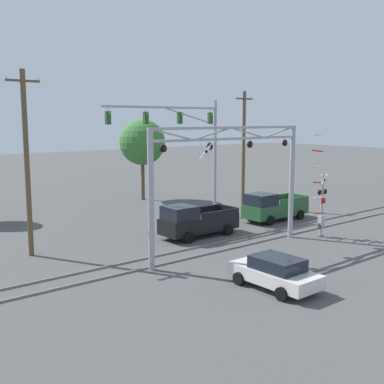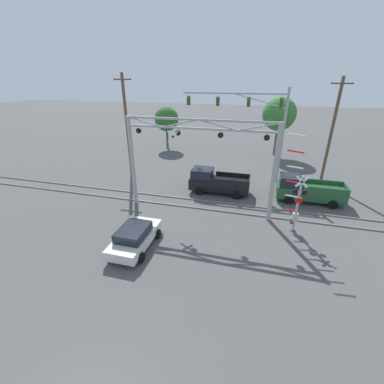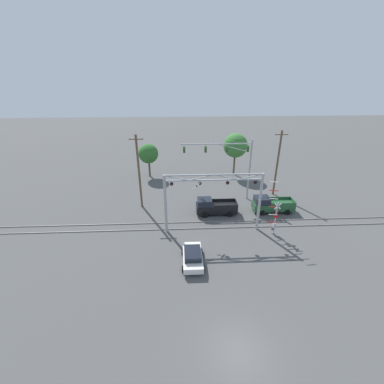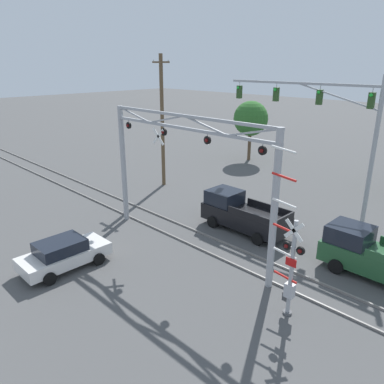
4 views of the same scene
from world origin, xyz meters
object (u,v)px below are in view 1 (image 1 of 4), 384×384
object	(u,v)px
crossing_signal_mast	(321,203)
utility_pole_left	(27,162)
pickup_truck_lead	(196,221)
crossing_gantry	(230,173)
traffic_signal_span	(191,138)
sedan_waiting	(275,272)
utility_pole_right	(244,148)
pickup_truck_following	(273,207)
background_tree_far_left_verge	(142,142)

from	to	relation	value
crossing_signal_mast	utility_pole_left	xyz separation A→B (m)	(-15.71, 7.40, 2.96)
crossing_signal_mast	pickup_truck_lead	distance (m)	7.93
pickup_truck_lead	crossing_gantry	bearing A→B (deg)	-100.95
traffic_signal_span	sedan_waiting	distance (m)	15.88
utility_pole_right	traffic_signal_span	bearing A→B (deg)	-169.12
sedan_waiting	utility_pole_right	distance (m)	20.16
crossing_gantry	utility_pole_right	world-z (taller)	utility_pole_right
crossing_signal_mast	traffic_signal_span	bearing A→B (deg)	108.42
pickup_truck_following	utility_pole_left	xyz separation A→B (m)	(-17.15, 2.23, 4.12)
crossing_gantry	pickup_truck_lead	xyz separation A→B (m)	(0.74, 3.83, -3.42)
crossing_gantry	crossing_signal_mast	world-z (taller)	crossing_gantry
traffic_signal_span	pickup_truck_lead	size ratio (longest dim) A/B	1.85
sedan_waiting	utility_pole_left	size ratio (longest dim) A/B	0.42
crossing_gantry	pickup_truck_lead	distance (m)	5.19
pickup_truck_lead	pickup_truck_following	distance (m)	7.52
crossing_gantry	sedan_waiting	bearing A→B (deg)	-114.62
traffic_signal_span	utility_pole_left	world-z (taller)	utility_pole_left
pickup_truck_lead	utility_pole_right	bearing A→B (deg)	29.38
crossing_gantry	traffic_signal_span	distance (m)	9.00
pickup_truck_following	sedan_waiting	size ratio (longest dim) A/B	1.29
traffic_signal_span	background_tree_far_left_verge	distance (m)	10.17
crossing_signal_mast	pickup_truck_following	world-z (taller)	crossing_signal_mast
background_tree_far_left_verge	pickup_truck_following	bearing A→B (deg)	-81.02
traffic_signal_span	pickup_truck_following	bearing A→B (deg)	-41.49
crossing_gantry	pickup_truck_following	size ratio (longest dim) A/B	2.04
pickup_truck_following	sedan_waiting	distance (m)	14.45
crossing_gantry	crossing_signal_mast	size ratio (longest dim) A/B	1.66
sedan_waiting	traffic_signal_span	bearing A→B (deg)	65.02
crossing_signal_mast	traffic_signal_span	world-z (taller)	traffic_signal_span
sedan_waiting	utility_pole_left	bearing A→B (deg)	118.23
crossing_gantry	pickup_truck_following	bearing A→B (deg)	26.06
background_tree_far_left_verge	sedan_waiting	bearing A→B (deg)	-110.18
crossing_gantry	sedan_waiting	world-z (taller)	crossing_gantry
crossing_gantry	utility_pole_right	xyz separation A→B (m)	(10.42, 9.28, 0.54)
crossing_gantry	pickup_truck_following	xyz separation A→B (m)	(8.26, 4.04, -3.42)
sedan_waiting	utility_pole_right	bearing A→B (deg)	48.86
pickup_truck_following	background_tree_far_left_verge	distance (m)	14.66
pickup_truck_lead	utility_pole_right	distance (m)	11.79
pickup_truck_lead	utility_pole_left	bearing A→B (deg)	165.82
utility_pole_left	background_tree_far_left_verge	xyz separation A→B (m)	(14.97, 11.61, 0.17)
crossing_gantry	traffic_signal_span	xyz separation A→B (m)	(3.77, 8.00, 1.64)
crossing_gantry	utility_pole_left	world-z (taller)	utility_pole_left
pickup_truck_following	utility_pole_right	size ratio (longest dim) A/B	0.55
utility_pole_left	background_tree_far_left_verge	distance (m)	18.94
traffic_signal_span	background_tree_far_left_verge	xyz separation A→B (m)	(2.30, 9.88, -0.77)
crossing_gantry	traffic_signal_span	bearing A→B (deg)	64.77
utility_pole_right	crossing_gantry	bearing A→B (deg)	-138.30
pickup_truck_lead	utility_pole_left	size ratio (longest dim) A/B	0.53
pickup_truck_following	background_tree_far_left_verge	bearing A→B (deg)	98.98
crossing_gantry	background_tree_far_left_verge	xyz separation A→B (m)	(6.07, 17.88, 0.87)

